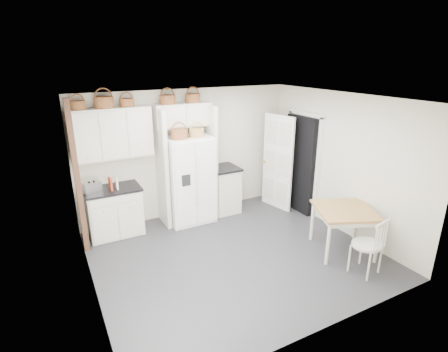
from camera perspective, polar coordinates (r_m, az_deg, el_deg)
floor at (r=6.09m, az=1.79°, el=-12.68°), size 4.50×4.50×0.00m
ceiling at (r=5.22m, az=2.09°, el=12.41°), size 4.50×4.50×0.00m
wall_back at (r=7.24m, az=-5.93°, el=3.70°), size 4.50×0.00×4.50m
wall_left at (r=4.89m, az=-21.74°, el=-5.26°), size 0.00×4.00×4.00m
wall_right at (r=6.87m, az=18.49°, el=1.95°), size 0.00×4.00×4.00m
refrigerator at (r=6.98m, az=-5.77°, el=-0.58°), size 0.90×0.72×1.74m
base_cab_left at (r=6.85m, az=-17.45°, el=-5.67°), size 0.95×0.60×0.88m
base_cab_right at (r=7.51m, az=-0.07°, el=-2.27°), size 0.54×0.65×0.95m
dining_table at (r=6.35m, az=18.85°, el=-8.35°), size 1.23×1.23×0.78m
windsor_chair at (r=5.83m, az=22.28°, el=-10.32°), size 0.55×0.51×0.97m
counter_left at (r=6.68m, az=-17.83°, el=-2.07°), size 0.99×0.64×0.04m
counter_right at (r=7.35m, az=-0.07°, el=1.33°), size 0.58×0.69×0.04m
toaster at (r=6.52m, az=-20.72°, el=-1.76°), size 0.33×0.24×0.20m
cookbook_red at (r=6.55m, az=-18.05°, el=-1.24°), size 0.05×0.15×0.23m
cookbook_cream at (r=6.57m, az=-17.10°, el=-1.14°), size 0.04×0.14×0.22m
basket_upper_a at (r=6.40m, az=-22.79°, el=10.60°), size 0.26×0.26×0.14m
basket_upper_b at (r=6.45m, az=-19.01°, el=11.30°), size 0.33×0.33×0.19m
basket_upper_c at (r=6.53m, az=-15.57°, el=11.48°), size 0.25×0.25×0.14m
basket_bridge_a at (r=6.72m, az=-9.23°, el=12.23°), size 0.29×0.29×0.17m
basket_bridge_b at (r=6.90m, az=-5.12°, el=12.56°), size 0.29×0.29×0.17m
basket_fridge_a at (r=6.56m, az=-7.34°, el=6.77°), size 0.32×0.32×0.17m
basket_fridge_b at (r=6.69m, az=-4.48°, el=7.04°), size 0.29×0.29×0.15m
upper_cabinet at (r=6.55m, az=-17.85°, el=6.66°), size 1.40×0.34×0.90m
bridge_cabinet at (r=6.86m, az=-6.79°, el=9.87°), size 1.12×0.34×0.45m
fridge_panel_left at (r=6.80m, az=-10.08°, el=1.18°), size 0.08×0.60×2.30m
fridge_panel_right at (r=7.16m, az=-2.31°, el=2.36°), size 0.08×0.60×2.30m
trim_post at (r=6.16m, az=-22.83°, el=-0.49°), size 0.09×0.09×2.60m
doorway_void at (r=7.58m, az=12.44°, el=1.87°), size 0.18×0.85×2.05m
door_slab at (r=7.61m, az=8.74°, el=2.18°), size 0.21×0.79×2.05m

